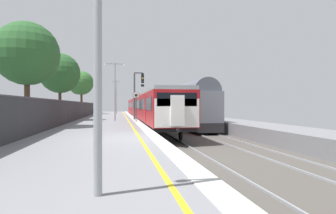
% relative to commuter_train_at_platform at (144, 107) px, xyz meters
% --- Properties ---
extents(ground, '(17.40, 110.00, 1.21)m').
position_rel_commuter_train_at_platform_xyz_m(ground, '(0.54, -24.41, -1.88)').
color(ground, gray).
extents(commuter_train_at_platform, '(2.83, 42.71, 3.81)m').
position_rel_commuter_train_at_platform_xyz_m(commuter_train_at_platform, '(0.00, 0.00, 0.00)').
color(commuter_train_at_platform, maroon).
rests_on(commuter_train_at_platform, ground).
extents(freight_train_adjacent_track, '(2.60, 29.23, 4.78)m').
position_rel_commuter_train_at_platform_xyz_m(freight_train_adjacent_track, '(4.00, -0.78, 0.35)').
color(freight_train_adjacent_track, '#232326').
rests_on(freight_train_adjacent_track, ground).
extents(signal_gantry, '(1.10, 0.24, 4.91)m').
position_rel_commuter_train_at_platform_xyz_m(signal_gantry, '(-1.47, -7.82, 1.81)').
color(signal_gantry, '#47474C').
rests_on(signal_gantry, ground).
extents(speed_limit_sign, '(0.59, 0.08, 2.68)m').
position_rel_commuter_train_at_platform_xyz_m(speed_limit_sign, '(-1.85, -12.21, 0.44)').
color(speed_limit_sign, '#59595B').
rests_on(speed_limit_sign, ground).
extents(platform_lamp_near, '(2.00, 0.20, 5.16)m').
position_rel_commuter_train_at_platform_xyz_m(platform_lamp_near, '(-3.72, -32.49, 1.81)').
color(platform_lamp_near, '#93999E').
rests_on(platform_lamp_near, ground).
extents(platform_lamp_mid, '(2.00, 0.20, 5.54)m').
position_rel_commuter_train_at_platform_xyz_m(platform_lamp_mid, '(-3.72, -9.82, 2.01)').
color(platform_lamp_mid, '#93999E').
rests_on(platform_lamp_mid, ground).
extents(platform_lamp_far, '(2.00, 0.20, 5.79)m').
position_rel_commuter_train_at_platform_xyz_m(platform_lamp_far, '(-3.72, 12.85, 2.14)').
color(platform_lamp_far, '#93999E').
rests_on(platform_lamp_far, ground).
extents(platform_back_fence, '(0.07, 99.00, 1.87)m').
position_rel_commuter_train_at_platform_xyz_m(platform_back_fence, '(-7.55, -24.41, -0.29)').
color(platform_back_fence, '#282B2D').
rests_on(platform_back_fence, ground).
extents(background_tree_left, '(4.09, 4.07, 7.35)m').
position_rel_commuter_train_at_platform_xyz_m(background_tree_left, '(-9.76, 12.72, 3.89)').
color(background_tree_left, '#473323').
rests_on(background_tree_left, ground).
extents(background_tree_centre, '(4.13, 4.13, 6.92)m').
position_rel_commuter_train_at_platform_xyz_m(background_tree_centre, '(-9.29, -17.45, 3.48)').
color(background_tree_centre, '#473323').
rests_on(background_tree_centre, ground).
extents(background_tree_right, '(3.90, 3.90, 6.57)m').
position_rel_commuter_train_at_platform_xyz_m(background_tree_right, '(-9.04, -8.32, 3.23)').
color(background_tree_right, '#473323').
rests_on(background_tree_right, ground).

